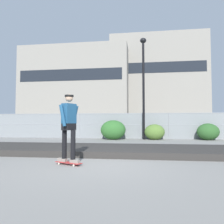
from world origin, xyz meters
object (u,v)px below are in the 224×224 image
Objects in this scene: skater at (69,123)px; parked_car_near at (63,126)px; skateboard at (68,163)px; shrub_center at (155,132)px; shrub_right at (208,132)px; shrub_left at (113,130)px; street_lamp at (143,76)px.

parked_car_near is (-4.86, 12.68, -0.29)m from skater.
shrub_center is at bearing 73.01° from skateboard.
skater is 1.29× the size of shrub_right.
skater is at bearing -106.99° from shrub_center.
shrub_center is 0.95× the size of shrub_right.
skater is at bearing -90.25° from shrub_left.
street_lamp is at bearing 169.99° from shrub_center.
street_lamp reaches higher than parked_car_near.
skater reaches higher than parked_car_near.
shrub_center is at bearing -23.65° from parked_car_near.
street_lamp reaches higher than shrub_right.
shrub_right reaches higher than skateboard.
shrub_right is (4.21, -0.01, -3.84)m from street_lamp.
skater is at bearing -102.68° from street_lamp.
shrub_right is at bearing -16.22° from parked_car_near.
shrub_right is at bearing 56.11° from skateboard.
shrub_left reaches higher than skateboard.
shrub_left is at bearing -176.68° from shrub_right.
street_lamp is 4.96× the size of shrub_right.
shrub_left is at bearing -174.97° from shrub_center.
skateboard is at bearing -90.25° from shrub_left.
shrub_center is at bearing 5.03° from shrub_left.
parked_car_near is 8.42m from shrub_center.
street_lamp is at bearing 77.32° from skater.
parked_car_near is 3.37× the size of shrub_center.
shrub_center is (2.84, 9.31, -0.61)m from skater.
shrub_left is at bearing 89.75° from skater.
street_lamp reaches higher than shrub_center.
street_lamp is at bearing 10.18° from shrub_left.
shrub_right is at bearing -0.13° from street_lamp.
shrub_center is 3.49m from shrub_right.
skater is 9.07m from shrub_left.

